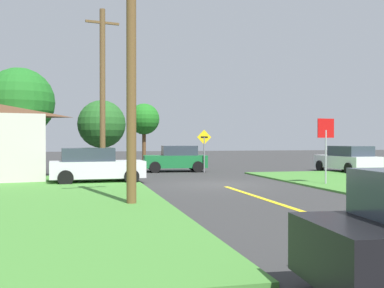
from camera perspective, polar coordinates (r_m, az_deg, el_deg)
ground_plane at (r=20.77m, az=3.35°, el=-4.99°), size 120.00×120.00×0.00m
lane_stripe_center at (r=13.37m, az=13.39°, el=-8.06°), size 0.20×14.00×0.01m
stop_sign at (r=21.05m, az=16.11°, el=0.76°), size 0.84×0.14×2.92m
car_approaching_junction at (r=28.99m, az=-1.97°, el=-1.83°), size 3.97×2.14×1.62m
car_on_crossroad at (r=29.62m, az=18.56°, el=-1.80°), size 2.18×4.54×1.62m
parked_car_near_building at (r=21.74m, az=-11.84°, el=-2.63°), size 4.32×2.13×1.62m
utility_pole_near at (r=14.27m, az=-7.46°, el=8.14°), size 1.76×0.61×7.54m
utility_pole_mid at (r=25.31m, az=-10.93°, el=6.40°), size 1.79×0.44×8.95m
direction_sign at (r=28.24m, az=1.50°, el=-0.24°), size 0.91×0.08×2.60m
oak_tree_left at (r=31.79m, az=-11.03°, el=2.38°), size 3.21×3.21×4.65m
pine_tree_center at (r=36.34m, az=-5.92°, el=3.01°), size 2.41×2.41×4.81m
oak_tree_right at (r=30.27m, az=-20.42°, el=4.80°), size 4.21×4.21×6.39m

